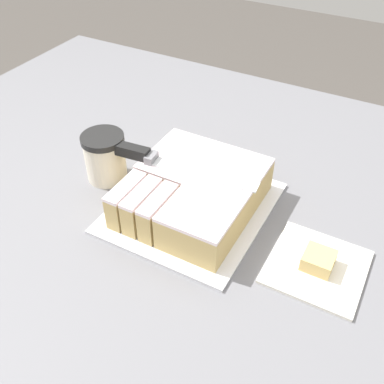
{
  "coord_description": "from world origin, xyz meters",
  "views": [
    {
      "loc": [
        0.36,
        -0.59,
        1.52
      ],
      "look_at": [
        0.06,
        -0.03,
        0.98
      ],
      "focal_mm": 42.0,
      "sensor_mm": 36.0,
      "label": 1
    }
  ],
  "objects_px": {
    "cake_board": "(192,207)",
    "cake": "(194,192)",
    "brownie": "(318,260)",
    "coffee_cup": "(105,157)",
    "knife": "(144,156)"
  },
  "relations": [
    {
      "from": "cake_board",
      "to": "cake",
      "type": "relative_size",
      "value": 1.2
    },
    {
      "from": "cake",
      "to": "brownie",
      "type": "distance_m",
      "value": 0.25
    },
    {
      "from": "coffee_cup",
      "to": "brownie",
      "type": "relative_size",
      "value": 2.04
    },
    {
      "from": "brownie",
      "to": "cake_board",
      "type": "bearing_deg",
      "value": 173.43
    },
    {
      "from": "cake_board",
      "to": "coffee_cup",
      "type": "bearing_deg",
      "value": 179.35
    },
    {
      "from": "knife",
      "to": "cake_board",
      "type": "bearing_deg",
      "value": -8.25
    },
    {
      "from": "cake",
      "to": "coffee_cup",
      "type": "height_order",
      "value": "coffee_cup"
    },
    {
      "from": "knife",
      "to": "brownie",
      "type": "distance_m",
      "value": 0.37
    },
    {
      "from": "coffee_cup",
      "to": "knife",
      "type": "bearing_deg",
      "value": 1.42
    },
    {
      "from": "cake_board",
      "to": "brownie",
      "type": "bearing_deg",
      "value": -6.57
    },
    {
      "from": "knife",
      "to": "brownie",
      "type": "bearing_deg",
      "value": -11.12
    },
    {
      "from": "knife",
      "to": "coffee_cup",
      "type": "distance_m",
      "value": 0.1
    },
    {
      "from": "knife",
      "to": "brownie",
      "type": "xyz_separation_m",
      "value": [
        0.36,
        -0.03,
        -0.07
      ]
    },
    {
      "from": "coffee_cup",
      "to": "brownie",
      "type": "height_order",
      "value": "coffee_cup"
    },
    {
      "from": "knife",
      "to": "cake",
      "type": "bearing_deg",
      "value": -6.6
    }
  ]
}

